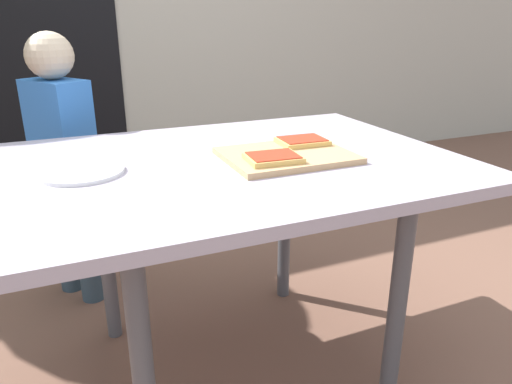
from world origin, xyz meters
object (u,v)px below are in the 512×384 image
pizza_slice_far_right (302,141)px  pizza_slice_near_left (273,158)px  plate_white_left (81,172)px  child_left (64,155)px  dining_table (233,184)px  cutting_board (287,155)px

pizza_slice_far_right → pizza_slice_near_left: same height
plate_white_left → child_left: size_ratio=0.21×
pizza_slice_near_left → dining_table: bearing=124.6°
dining_table → pizza_slice_near_left: 0.16m
cutting_board → child_left: bearing=127.8°
dining_table → child_left: size_ratio=1.19×
dining_table → cutting_board: bearing=-19.2°
plate_white_left → cutting_board: bearing=-8.8°
pizza_slice_far_right → plate_white_left: (-0.63, 0.02, -0.02)m
cutting_board → pizza_slice_near_left: size_ratio=2.35×
dining_table → plate_white_left: size_ratio=5.81×
cutting_board → pizza_slice_far_right: pizza_slice_far_right is taller
cutting_board → dining_table: bearing=160.8°
plate_white_left → child_left: 0.66m
pizza_slice_far_right → plate_white_left: pizza_slice_far_right is taller
cutting_board → pizza_slice_far_right: size_ratio=2.40×
cutting_board → plate_white_left: size_ratio=1.62×
pizza_slice_far_right → cutting_board: bearing=-141.5°
cutting_board → pizza_slice_near_left: 0.09m
cutting_board → plate_white_left: bearing=171.2°
dining_table → cutting_board: (0.14, -0.05, 0.08)m
pizza_slice_far_right → pizza_slice_near_left: 0.20m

